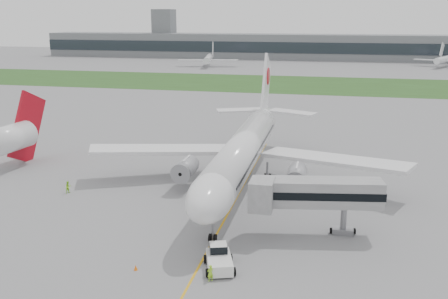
% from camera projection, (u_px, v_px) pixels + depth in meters
% --- Properties ---
extents(ground, '(600.00, 600.00, 0.00)m').
position_uv_depth(ground, '(238.00, 196.00, 70.06)').
color(ground, gray).
rests_on(ground, ground).
extents(apron_markings, '(70.00, 70.00, 0.04)m').
position_uv_depth(apron_markings, '(231.00, 209.00, 65.34)').
color(apron_markings, gold).
rests_on(apron_markings, ground).
extents(grass_strip, '(600.00, 50.00, 0.02)m').
position_uv_depth(grass_strip, '(299.00, 84.00, 183.23)').
color(grass_strip, '#28481B').
rests_on(grass_strip, ground).
extents(terminal_building, '(320.00, 22.30, 14.00)m').
position_uv_depth(terminal_building, '(313.00, 47.00, 285.04)').
color(terminal_building, gray).
rests_on(terminal_building, ground).
extents(control_tower, '(12.00, 12.00, 56.00)m').
position_uv_depth(control_tower, '(165.00, 56.00, 307.43)').
color(control_tower, gray).
rests_on(control_tower, ground).
extents(airliner, '(48.13, 53.95, 17.88)m').
position_uv_depth(airliner, '(244.00, 148.00, 73.18)').
color(airliner, silver).
rests_on(airliner, ground).
extents(pushback_tug, '(3.93, 4.83, 2.20)m').
position_uv_depth(pushback_tug, '(219.00, 258.00, 49.87)').
color(pushback_tug, white).
rests_on(pushback_tug, ground).
extents(jet_bridge, '(14.83, 6.45, 6.91)m').
position_uv_depth(jet_bridge, '(311.00, 194.00, 56.15)').
color(jet_bridge, '#A2A2A5').
rests_on(jet_bridge, ground).
extents(safety_cone_left, '(0.40, 0.40, 0.54)m').
position_uv_depth(safety_cone_left, '(136.00, 268.00, 49.56)').
color(safety_cone_left, orange).
rests_on(safety_cone_left, ground).
extents(safety_cone_right, '(0.41, 0.41, 0.56)m').
position_uv_depth(safety_cone_right, '(227.00, 257.00, 51.73)').
color(safety_cone_right, orange).
rests_on(safety_cone_right, ground).
extents(ground_crew_near, '(0.73, 0.70, 1.68)m').
position_uv_depth(ground_crew_near, '(210.00, 273.00, 47.38)').
color(ground_crew_near, '#9EE325').
rests_on(ground_crew_near, ground).
extents(ground_crew_far, '(0.98, 1.06, 1.75)m').
position_uv_depth(ground_crew_far, '(68.00, 187.00, 70.97)').
color(ground_crew_far, '#9CEE27').
rests_on(ground_crew_far, ground).
extents(neighbor_aircraft, '(5.67, 16.01, 12.96)m').
position_uv_depth(neighbor_aircraft, '(10.00, 138.00, 81.64)').
color(neighbor_aircraft, '#A70917').
rests_on(neighbor_aircraft, ground).
extents(distant_aircraft_left, '(33.41, 30.65, 11.18)m').
position_uv_depth(distant_aircraft_left, '(208.00, 67.00, 245.82)').
color(distant_aircraft_left, silver).
rests_on(distant_aircraft_left, ground).
extents(distant_aircraft_right, '(37.16, 35.63, 11.03)m').
position_uv_depth(distant_aircraft_right, '(444.00, 67.00, 242.60)').
color(distant_aircraft_right, silver).
rests_on(distant_aircraft_right, ground).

